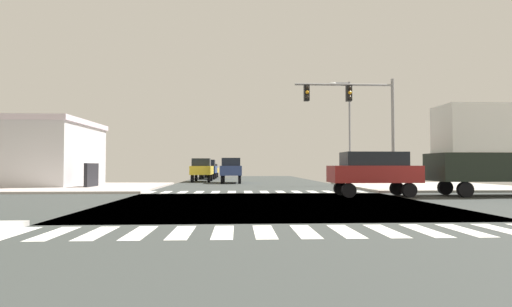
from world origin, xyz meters
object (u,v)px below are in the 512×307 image
(bank_building, at_px, (14,153))
(suv_nearside_1, at_px, (231,168))
(traffic_signal_mast, at_px, (356,108))
(box_truck_farside_1, at_px, (494,148))
(sedan_leading_1, at_px, (212,169))
(pickup_middle_2, at_px, (208,168))
(pickup_crossing_1, at_px, (202,169))
(suv_queued_2, at_px, (374,170))
(street_lamp, at_px, (347,124))

(bank_building, xyz_separation_m, suv_nearside_1, (16.98, 5.41, -1.20))
(traffic_signal_mast, distance_m, box_truck_farside_1, 7.88)
(sedan_leading_1, bearing_deg, traffic_signal_mast, 110.17)
(traffic_signal_mast, bearing_deg, sedan_leading_1, 110.17)
(bank_building, height_order, suv_nearside_1, bank_building)
(bank_building, distance_m, suv_nearside_1, 17.86)
(sedan_leading_1, bearing_deg, bank_building, 58.56)
(traffic_signal_mast, bearing_deg, pickup_middle_2, 115.04)
(bank_building, relative_size, pickup_middle_2, 2.59)
(bank_building, height_order, box_truck_farside_1, bank_building)
(pickup_crossing_1, relative_size, pickup_middle_2, 1.00)
(traffic_signal_mast, height_order, suv_queued_2, traffic_signal_mast)
(suv_queued_2, distance_m, sedan_leading_1, 35.71)
(traffic_signal_mast, distance_m, pickup_middle_2, 26.48)
(street_lamp, bearing_deg, traffic_signal_mast, -101.19)
(traffic_signal_mast, xyz_separation_m, street_lamp, (1.40, 7.08, -0.22))
(street_lamp, bearing_deg, sedan_leading_1, 118.40)
(box_truck_farside_1, height_order, pickup_middle_2, box_truck_farside_1)
(suv_nearside_1, bearing_deg, box_truck_farside_1, 130.99)
(box_truck_farside_1, distance_m, suv_queued_2, 6.71)
(suv_nearside_1, relative_size, sedan_leading_1, 1.07)
(box_truck_farside_1, xyz_separation_m, pickup_middle_2, (-17.40, 27.59, -1.27))
(street_lamp, bearing_deg, pickup_crossing_1, 145.62)
(suv_nearside_1, bearing_deg, traffic_signal_mast, 122.47)
(pickup_middle_2, bearing_deg, box_truck_farside_1, 122.23)
(bank_building, relative_size, sedan_leading_1, 3.08)
(pickup_crossing_1, bearing_deg, traffic_signal_mast, 125.35)
(box_truck_farside_1, height_order, pickup_crossing_1, box_truck_farside_1)
(box_truck_farside_1, distance_m, pickup_crossing_1, 26.16)
(street_lamp, relative_size, pickup_middle_2, 1.66)
(box_truck_farside_1, xyz_separation_m, suv_queued_2, (-6.61, 0.00, -1.17))
(pickup_crossing_1, bearing_deg, street_lamp, 145.62)
(street_lamp, bearing_deg, box_truck_farside_1, -65.83)
(suv_queued_2, bearing_deg, suv_nearside_1, -154.83)
(street_lamp, relative_size, suv_nearside_1, 1.84)
(suv_nearside_1, distance_m, sedan_leading_1, 17.73)
(traffic_signal_mast, distance_m, suv_queued_2, 5.47)
(suv_nearside_1, distance_m, pickup_middle_2, 11.42)
(bank_building, height_order, suv_queued_2, bank_building)
(bank_building, bearing_deg, sedan_leading_1, 58.56)
(traffic_signal_mast, relative_size, street_lamp, 0.84)
(suv_queued_2, relative_size, sedan_leading_1, 1.07)
(box_truck_farside_1, xyz_separation_m, sedan_leading_1, (-17.40, 34.04, -1.45))
(bank_building, height_order, pickup_middle_2, bank_building)
(street_lamp, relative_size, box_truck_farside_1, 1.18)
(pickup_crossing_1, bearing_deg, bank_building, 30.78)
(suv_nearside_1, relative_size, pickup_middle_2, 0.90)
(suv_nearside_1, bearing_deg, bank_building, 17.66)
(street_lamp, relative_size, suv_queued_2, 1.84)
(traffic_signal_mast, xyz_separation_m, pickup_middle_2, (-11.08, 23.72, -3.96))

